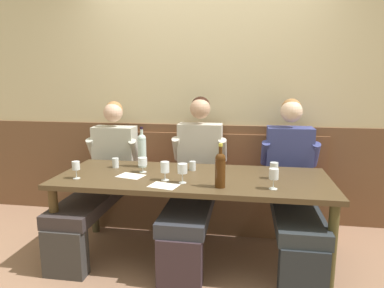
{
  "coord_description": "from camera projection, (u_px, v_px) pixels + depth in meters",
  "views": [
    {
      "loc": [
        0.42,
        -2.52,
        1.51
      ],
      "look_at": [
        -0.05,
        0.45,
        0.93
      ],
      "focal_mm": 32.02,
      "sensor_mm": 36.0,
      "label": 1
    }
  ],
  "objects": [
    {
      "name": "ground_plane",
      "position": [
        189.0,
        267.0,
        2.8
      ],
      "size": [
        6.8,
        6.8,
        0.02
      ],
      "primitive_type": "cube",
      "color": "#926C53",
      "rests_on": "ground"
    },
    {
      "name": "room_wall_back",
      "position": [
        206.0,
        89.0,
        3.59
      ],
      "size": [
        6.8,
        0.08,
        2.8
      ],
      "primitive_type": "cube",
      "color": "beige",
      "rests_on": "ground"
    },
    {
      "name": "wood_wainscot_panel",
      "position": [
        205.0,
        172.0,
        3.7
      ],
      "size": [
        6.8,
        0.03,
        1.03
      ],
      "primitive_type": "cube",
      "color": "brown",
      "rests_on": "ground"
    },
    {
      "name": "wall_bench",
      "position": [
        203.0,
        199.0,
        3.54
      ],
      "size": [
        2.51,
        0.42,
        0.94
      ],
      "color": "brown",
      "rests_on": "ground"
    },
    {
      "name": "dining_table",
      "position": [
        192.0,
        185.0,
        2.81
      ],
      "size": [
        2.21,
        0.85,
        0.72
      ],
      "color": "#4A3923",
      "rests_on": "ground"
    },
    {
      "name": "person_left_seat",
      "position": [
        102.0,
        174.0,
        3.26
      ],
      "size": [
        0.54,
        1.27,
        1.28
      ],
      "color": "#363432",
      "rests_on": "ground"
    },
    {
      "name": "person_center_left_seat",
      "position": [
        195.0,
        176.0,
        3.12
      ],
      "size": [
        0.54,
        1.27,
        1.33
      ],
      "color": "#362930",
      "rests_on": "ground"
    },
    {
      "name": "person_right_seat",
      "position": [
        292.0,
        179.0,
        3.01
      ],
      "size": [
        0.53,
        1.28,
        1.32
      ],
      "color": "#242A2F",
      "rests_on": "ground"
    },
    {
      "name": "wine_bottle_amber_mid",
      "position": [
        220.0,
        169.0,
        2.49
      ],
      "size": [
        0.08,
        0.08,
        0.33
      ],
      "color": "#42230B",
      "rests_on": "dining_table"
    },
    {
      "name": "wine_bottle_green_tall",
      "position": [
        142.0,
        149.0,
        3.06
      ],
      "size": [
        0.08,
        0.08,
        0.36
      ],
      "color": "silver",
      "rests_on": "dining_table"
    },
    {
      "name": "wine_glass_right_end",
      "position": [
        143.0,
        162.0,
        2.9
      ],
      "size": [
        0.08,
        0.08,
        0.13
      ],
      "color": "silver",
      "rests_on": "dining_table"
    },
    {
      "name": "wine_glass_mid_left",
      "position": [
        274.0,
        175.0,
        2.45
      ],
      "size": [
        0.07,
        0.07,
        0.15
      ],
      "color": "silver",
      "rests_on": "dining_table"
    },
    {
      "name": "wine_glass_by_bottle",
      "position": [
        165.0,
        168.0,
        2.66
      ],
      "size": [
        0.07,
        0.07,
        0.15
      ],
      "color": "silver",
      "rests_on": "dining_table"
    },
    {
      "name": "wine_glass_near_bucket",
      "position": [
        274.0,
        168.0,
        2.71
      ],
      "size": [
        0.07,
        0.07,
        0.13
      ],
      "color": "silver",
      "rests_on": "dining_table"
    },
    {
      "name": "wine_glass_left_end",
      "position": [
        76.0,
        166.0,
        2.71
      ],
      "size": [
        0.06,
        0.06,
        0.14
      ],
      "color": "silver",
      "rests_on": "dining_table"
    },
    {
      "name": "wine_glass_center_front",
      "position": [
        182.0,
        169.0,
        2.59
      ],
      "size": [
        0.08,
        0.08,
        0.15
      ],
      "color": "silver",
      "rests_on": "dining_table"
    },
    {
      "name": "water_tumbler_center",
      "position": [
        193.0,
        166.0,
        2.97
      ],
      "size": [
        0.06,
        0.06,
        0.08
      ],
      "primitive_type": "cylinder",
      "color": "silver",
      "rests_on": "dining_table"
    },
    {
      "name": "water_tumbler_right",
      "position": [
        115.0,
        163.0,
        3.06
      ],
      "size": [
        0.06,
        0.06,
        0.09
      ],
      "primitive_type": "cylinder",
      "color": "silver",
      "rests_on": "dining_table"
    },
    {
      "name": "tasting_sheet_left_guest",
      "position": [
        131.0,
        176.0,
        2.8
      ],
      "size": [
        0.24,
        0.2,
        0.0
      ],
      "primitive_type": "cube",
      "rotation": [
        0.0,
        0.0,
        -0.25
      ],
      "color": "white",
      "rests_on": "dining_table"
    },
    {
      "name": "tasting_sheet_right_guest",
      "position": [
        164.0,
        186.0,
        2.54
      ],
      "size": [
        0.24,
        0.2,
        0.0
      ],
      "primitive_type": "cube",
      "rotation": [
        0.0,
        0.0,
        -0.24
      ],
      "color": "white",
      "rests_on": "dining_table"
    }
  ]
}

